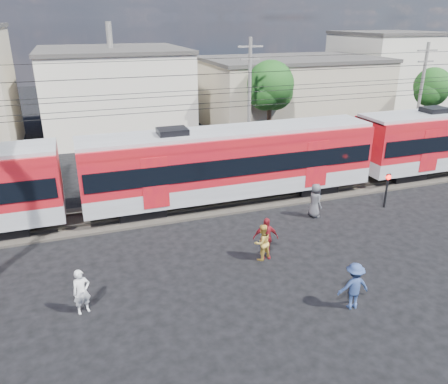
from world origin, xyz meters
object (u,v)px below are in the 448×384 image
(commuter_train, at_px, (235,161))
(car_silver, at_px, (426,136))
(crossing_signal, at_px, (387,184))
(pedestrian_c, at_px, (354,286))
(pedestrian_a, at_px, (82,292))

(commuter_train, height_order, car_silver, commuter_train)
(car_silver, xyz_separation_m, crossing_signal, (-11.41, -9.39, 0.58))
(pedestrian_c, bearing_deg, commuter_train, -81.14)
(commuter_train, height_order, crossing_signal, commuter_train)
(pedestrian_a, relative_size, crossing_signal, 0.86)
(commuter_train, bearing_deg, crossing_signal, -25.44)
(commuter_train, relative_size, pedestrian_a, 30.06)
(crossing_signal, bearing_deg, pedestrian_a, -165.67)
(commuter_train, distance_m, pedestrian_a, 11.59)
(commuter_train, height_order, pedestrian_c, commuter_train)
(pedestrian_a, xyz_separation_m, pedestrian_c, (9.09, -2.92, 0.05))
(pedestrian_c, height_order, car_silver, pedestrian_c)
(commuter_train, relative_size, pedestrian_c, 28.22)
(commuter_train, distance_m, car_silver, 19.82)
(pedestrian_a, bearing_deg, pedestrian_c, -35.00)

